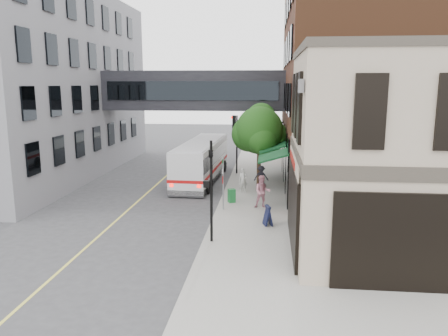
% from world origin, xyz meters
% --- Properties ---
extents(ground, '(120.00, 120.00, 0.00)m').
position_xyz_m(ground, '(0.00, 0.00, 0.00)').
color(ground, '#38383A').
rests_on(ground, ground).
extents(sidewalk_main, '(4.00, 60.00, 0.15)m').
position_xyz_m(sidewalk_main, '(2.00, 14.00, 0.07)').
color(sidewalk_main, gray).
rests_on(sidewalk_main, ground).
extents(corner_building, '(10.19, 8.12, 8.45)m').
position_xyz_m(corner_building, '(8.97, 2.00, 4.21)').
color(corner_building, tan).
rests_on(corner_building, ground).
extents(brick_building, '(13.76, 18.00, 14.00)m').
position_xyz_m(brick_building, '(9.98, 15.00, 6.99)').
color(brick_building, '#542E1A').
rests_on(brick_building, ground).
extents(opposite_building, '(14.00, 24.00, 14.00)m').
position_xyz_m(opposite_building, '(-17.00, 16.00, 7.00)').
color(opposite_building, gray).
rests_on(opposite_building, ground).
extents(skyway_bridge, '(14.00, 3.18, 3.00)m').
position_xyz_m(skyway_bridge, '(-3.00, 18.00, 6.50)').
color(skyway_bridge, black).
rests_on(skyway_bridge, ground).
extents(traffic_signal_near, '(0.44, 0.22, 4.60)m').
position_xyz_m(traffic_signal_near, '(0.37, 2.00, 2.98)').
color(traffic_signal_near, black).
rests_on(traffic_signal_near, sidewalk_main).
extents(traffic_signal_far, '(0.53, 0.28, 4.50)m').
position_xyz_m(traffic_signal_far, '(0.26, 17.00, 3.34)').
color(traffic_signal_far, black).
rests_on(traffic_signal_far, sidewalk_main).
extents(street_sign_pole, '(0.08, 0.75, 3.00)m').
position_xyz_m(street_sign_pole, '(0.39, 7.00, 1.93)').
color(street_sign_pole, gray).
rests_on(street_sign_pole, sidewalk_main).
extents(street_tree, '(3.80, 3.20, 5.60)m').
position_xyz_m(street_tree, '(2.19, 13.22, 3.91)').
color(street_tree, '#382619').
rests_on(street_tree, sidewalk_main).
extents(lane_marking, '(0.12, 40.00, 0.01)m').
position_xyz_m(lane_marking, '(-5.00, 10.00, 0.01)').
color(lane_marking, '#D8CC4C').
rests_on(lane_marking, ground).
extents(bus, '(2.91, 10.65, 2.84)m').
position_xyz_m(bus, '(-2.03, 14.87, 1.59)').
color(bus, silver).
rests_on(bus, ground).
extents(pedestrian_a, '(0.67, 0.55, 1.57)m').
position_xyz_m(pedestrian_a, '(1.24, 11.06, 0.94)').
color(pedestrian_a, beige).
rests_on(pedestrian_a, sidewalk_main).
extents(pedestrian_b, '(0.97, 0.79, 1.86)m').
position_xyz_m(pedestrian_b, '(2.55, 7.55, 1.08)').
color(pedestrian_b, '#CD8498').
rests_on(pedestrian_b, sidewalk_main).
extents(pedestrian_c, '(1.07, 0.75, 1.51)m').
position_xyz_m(pedestrian_c, '(2.38, 12.34, 0.91)').
color(pedestrian_c, black).
rests_on(pedestrian_c, sidewalk_main).
extents(newspaper_box, '(0.51, 0.49, 0.80)m').
position_xyz_m(newspaper_box, '(0.73, 8.52, 0.55)').
color(newspaper_box, '#16632A').
rests_on(newspaper_box, sidewalk_main).
extents(sandwich_board, '(0.51, 0.64, 1.00)m').
position_xyz_m(sandwich_board, '(2.87, 4.48, 0.65)').
color(sandwich_board, black).
rests_on(sandwich_board, sidewalk_main).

